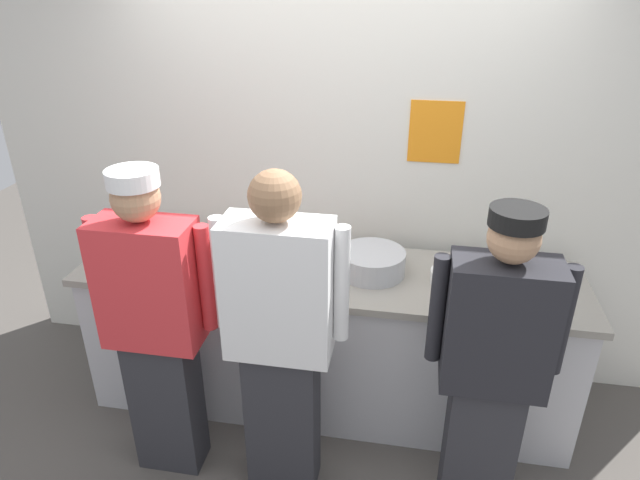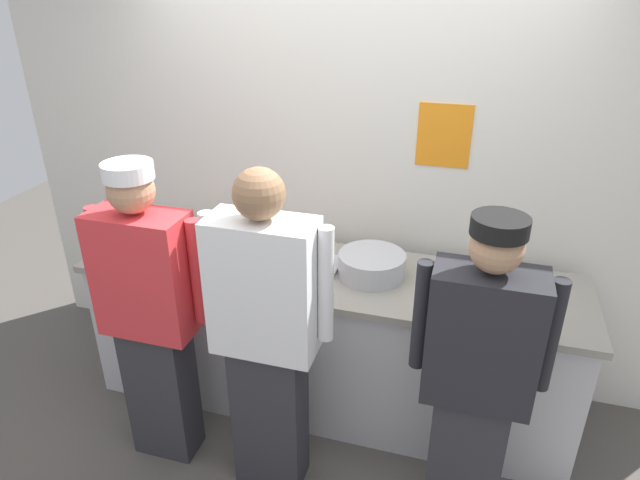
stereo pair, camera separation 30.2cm
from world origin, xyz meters
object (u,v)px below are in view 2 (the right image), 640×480
(plate_stack_front, at_px, (452,285))
(ramekin_red_sauce, at_px, (162,256))
(plate_stack_rear, at_px, (227,245))
(ramekin_orange_sauce, at_px, (489,283))
(sheet_tray, at_px, (293,265))
(ramekin_green_sauce, at_px, (148,247))
(chef_far_right, at_px, (476,378))
(squeeze_bottle_primary, at_px, (200,253))
(chef_near_left, at_px, (150,312))
(ramekin_yellow_sauce, at_px, (494,300))
(chef_center, at_px, (266,333))
(mixing_bowl_steel, at_px, (372,265))

(plate_stack_front, relative_size, ramekin_red_sauce, 2.65)
(plate_stack_rear, xyz_separation_m, ramekin_orange_sauce, (1.50, 0.03, -0.03))
(plate_stack_front, distance_m, sheet_tray, 0.89)
(ramekin_green_sauce, bearing_deg, chef_far_right, -16.23)
(plate_stack_rear, bearing_deg, plate_stack_front, -3.13)
(squeeze_bottle_primary, bearing_deg, ramekin_orange_sauce, 8.85)
(chef_near_left, height_order, ramekin_green_sauce, chef_near_left)
(sheet_tray, height_order, ramekin_yellow_sauce, ramekin_yellow_sauce)
(plate_stack_front, relative_size, squeeze_bottle_primary, 1.25)
(plate_stack_rear, distance_m, sheet_tray, 0.43)
(chef_center, bearing_deg, ramekin_green_sauce, 149.69)
(mixing_bowl_steel, height_order, ramekin_yellow_sauce, mixing_bowl_steel)
(chef_near_left, relative_size, squeeze_bottle_primary, 8.80)
(chef_far_right, distance_m, ramekin_green_sauce, 2.02)
(mixing_bowl_steel, distance_m, ramekin_orange_sauce, 0.63)
(sheet_tray, bearing_deg, squeeze_bottle_primary, -162.38)
(mixing_bowl_steel, distance_m, ramekin_red_sauce, 1.21)
(ramekin_green_sauce, bearing_deg, chef_center, -30.31)
(sheet_tray, bearing_deg, ramekin_green_sauce, -175.82)
(plate_stack_rear, bearing_deg, chef_center, -53.44)
(ramekin_green_sauce, bearing_deg, ramekin_orange_sauce, 4.45)
(sheet_tray, bearing_deg, ramekin_red_sauce, -169.98)
(mixing_bowl_steel, distance_m, ramekin_yellow_sauce, 0.66)
(ramekin_red_sauce, bearing_deg, plate_stack_rear, 30.78)
(chef_near_left, distance_m, squeeze_bottle_primary, 0.48)
(mixing_bowl_steel, relative_size, sheet_tray, 0.70)
(mixing_bowl_steel, height_order, squeeze_bottle_primary, squeeze_bottle_primary)
(chef_center, bearing_deg, plate_stack_front, 38.16)
(chef_far_right, distance_m, mixing_bowl_steel, 0.89)
(plate_stack_front, bearing_deg, chef_center, -141.84)
(ramekin_green_sauce, bearing_deg, sheet_tray, 4.18)
(chef_near_left, distance_m, ramekin_yellow_sauce, 1.72)
(chef_center, xyz_separation_m, ramekin_orange_sauce, (0.98, 0.73, 0.02))
(chef_center, xyz_separation_m, plate_stack_front, (0.80, 0.63, 0.04))
(chef_center, relative_size, sheet_tray, 3.28)
(chef_near_left, relative_size, mixing_bowl_steel, 4.54)
(squeeze_bottle_primary, bearing_deg, plate_stack_front, 5.96)
(chef_near_left, relative_size, ramekin_red_sauce, 18.64)
(chef_near_left, xyz_separation_m, sheet_tray, (0.54, 0.62, 0.03))
(plate_stack_rear, relative_size, ramekin_yellow_sauce, 2.06)
(chef_center, bearing_deg, chef_far_right, 0.59)
(sheet_tray, height_order, ramekin_red_sauce, ramekin_red_sauce)
(plate_stack_front, height_order, sheet_tray, plate_stack_front)
(chef_center, distance_m, squeeze_bottle_primary, 0.76)
(squeeze_bottle_primary, distance_m, ramekin_red_sauce, 0.27)
(sheet_tray, bearing_deg, mixing_bowl_steel, 3.32)
(chef_near_left, height_order, plate_stack_rear, chef_near_left)
(chef_center, distance_m, ramekin_green_sauce, 1.14)
(chef_far_right, distance_m, ramekin_yellow_sauce, 0.55)
(plate_stack_front, bearing_deg, ramekin_green_sauce, -178.28)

